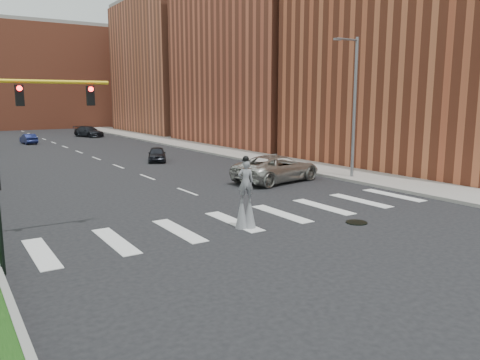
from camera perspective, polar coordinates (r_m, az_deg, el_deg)
ground_plane at (r=19.97m, az=3.85°, el=-5.20°), size 160.00×160.00×0.00m
sidewalk_right at (r=47.34m, az=-2.05°, el=3.66°), size 5.00×90.00×0.18m
manhole at (r=20.47m, az=14.02°, el=-5.05°), size 0.90×0.90×0.04m
building_near at (r=41.34m, az=23.11°, el=17.17°), size 16.00×20.00×22.00m
building_mid at (r=56.91m, az=3.78°, el=16.70°), size 16.00×22.00×24.00m
building_far at (r=77.28m, az=-7.18°, el=13.33°), size 16.00×22.00×20.00m
building_backdrop at (r=95.17m, az=-22.60°, el=11.39°), size 26.00×14.00×18.00m
streetlight at (r=31.05m, az=13.68°, el=9.04°), size 2.05×0.20×9.00m
stilt_performer at (r=18.83m, az=0.70°, el=-2.46°), size 0.81×0.65×2.96m
suv_crossing at (r=29.72m, az=4.50°, el=1.44°), size 6.56×3.93×1.71m
car_near at (r=39.96m, az=-10.09°, el=3.11°), size 2.72×3.85×1.22m
car_mid at (r=60.35m, az=-24.38°, el=4.60°), size 1.57×3.66×1.17m
car_far at (r=68.51m, az=-17.96°, el=5.63°), size 3.54×5.44×1.47m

